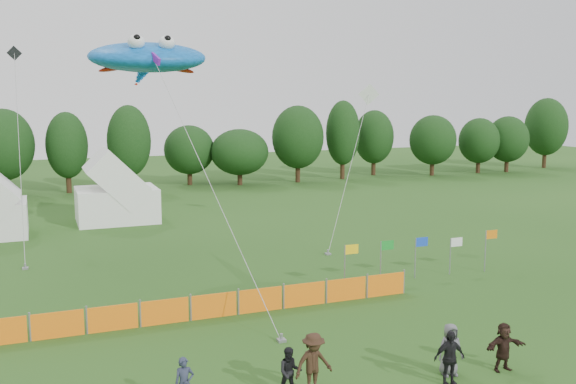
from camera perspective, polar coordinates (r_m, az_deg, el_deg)
name	(u,v)px	position (r m, az deg, el deg)	size (l,w,h in m)	color
ground	(357,378)	(21.46, 6.14, -16.15)	(160.00, 160.00, 0.00)	#234C16
treeline	(155,146)	(63.25, -11.72, 4.04)	(104.57, 8.78, 8.36)	#382314
tent_right	(116,194)	(47.51, -15.00, -0.15)	(5.66, 4.53, 3.99)	white
barrier_fence	(214,306)	(26.64, -6.61, -10.01)	(17.90, 0.06, 1.00)	orange
flag_row	(420,251)	(32.32, 11.63, -5.18)	(8.73, 0.35, 2.15)	gray
spectator_a	(184,384)	(19.41, -9.20, -16.47)	(0.57, 0.37, 1.56)	#282D43
spectator_b	(290,372)	(19.94, 0.18, -15.71)	(0.74, 0.58, 1.52)	black
spectator_c	(313,364)	(20.00, 2.27, -15.00)	(1.24, 0.71, 1.92)	#311E13
spectator_d	(449,358)	(21.17, 14.15, -14.13)	(1.03, 0.43, 1.76)	black
spectator_e	(450,349)	(21.90, 14.21, -13.41)	(0.84, 0.54, 1.71)	#57565C
spectator_f	(504,347)	(22.71, 18.61, -12.92)	(1.50, 0.48, 1.62)	black
stingray_kite	(147,58)	(36.16, -12.42, 11.54)	(6.65, 22.59, 12.11)	#1076EA
small_kite_white	(360,130)	(39.93, 6.39, 5.46)	(5.46, 4.32, 9.73)	white
small_kite_dark	(18,130)	(40.56, -22.86, 5.14)	(0.91, 9.02, 12.04)	black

